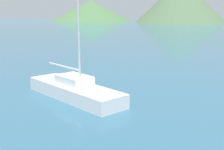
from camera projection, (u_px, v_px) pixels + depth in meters
name	position (u px, v px, depth m)	size (l,w,h in m)	color
sailboat_inner	(75.00, 89.00, 17.33)	(6.90, 4.89, 10.75)	white
hill_west	(91.00, 11.00, 112.52)	(28.85, 28.85, 7.49)	#476B42
hill_central	(181.00, 1.00, 102.57)	(29.69, 29.69, 13.99)	#4C6647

